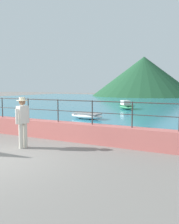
# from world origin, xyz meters

# --- Properties ---
(promenade_wall) EXTENTS (20.00, 0.56, 0.70)m
(promenade_wall) POSITION_xyz_m (0.00, 3.20, 0.35)
(promenade_wall) COLOR #BC605B
(promenade_wall) RESTS_ON ground
(railing) EXTENTS (18.44, 0.04, 0.90)m
(railing) POSITION_xyz_m (0.00, 3.20, 1.31)
(railing) COLOR #383330
(railing) RESTS_ON promenade_wall
(lake_water) EXTENTS (64.00, 44.32, 0.06)m
(lake_water) POSITION_xyz_m (0.00, 25.84, 0.03)
(lake_water) COLOR teal
(lake_water) RESTS_ON ground
(hill_main) EXTENTS (21.37, 21.37, 8.08)m
(hill_main) POSITION_xyz_m (-7.93, 45.65, 4.04)
(hill_main) COLOR #1E4C2D
(hill_main) RESTS_ON ground
(person_walking) EXTENTS (0.38, 0.57, 1.75)m
(person_walking) POSITION_xyz_m (-0.25, 1.44, 0.98)
(person_walking) COLOR beige
(person_walking) RESTS_ON ground
(boat_0) EXTENTS (2.22, 2.30, 0.76)m
(boat_0) POSITION_xyz_m (-1.54, 16.08, 0.33)
(boat_0) COLOR #338C59
(boat_0) RESTS_ON lake_water
(boat_1) EXTENTS (2.40, 1.19, 0.36)m
(boat_1) POSITION_xyz_m (-1.62, 8.68, 0.26)
(boat_1) COLOR white
(boat_1) RESTS_ON lake_water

